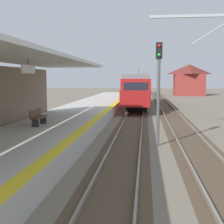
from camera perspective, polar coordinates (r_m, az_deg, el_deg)
name	(u,v)px	position (r m, az deg, el deg)	size (l,w,h in m)	color
station_platform	(50,132)	(17.16, -11.83, -3.70)	(5.00, 80.00, 0.91)	#B7B5AD
track_pair_nearest_platform	(131,128)	(20.34, 3.69, -3.17)	(2.34, 120.00, 0.16)	#4C3D2D
track_pair_middle	(182,129)	(20.46, 13.26, -3.26)	(2.34, 120.00, 0.16)	#4C3D2D
approaching_train	(138,89)	(37.01, 4.98, 4.41)	(2.93, 19.60, 4.76)	maroon
rail_signal_post	(159,83)	(15.21, 8.90, 5.48)	(0.32, 0.34, 5.20)	#4C4C4C
platform_bench	(38,117)	(16.60, -13.98, -0.86)	(0.45, 1.60, 0.88)	brown
distant_trackside_house	(189,79)	(64.04, 14.53, 6.07)	(6.60, 5.28, 6.40)	maroon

